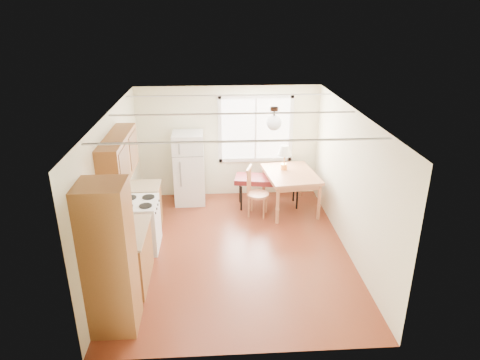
{
  "coord_description": "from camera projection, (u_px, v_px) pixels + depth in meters",
  "views": [
    {
      "loc": [
        -0.32,
        -6.64,
        4.06
      ],
      "look_at": [
        0.13,
        0.49,
        1.15
      ],
      "focal_mm": 32.0,
      "sensor_mm": 36.0,
      "label": 1
    }
  ],
  "objects": [
    {
      "name": "kitchen_run",
      "position": [
        127.0,
        228.0,
        6.68
      ],
      "size": [
        0.65,
        3.4,
        2.2
      ],
      "color": "brown",
      "rests_on": "ground"
    },
    {
      "name": "refrigerator",
      "position": [
        189.0,
        168.0,
        9.29
      ],
      "size": [
        0.66,
        0.69,
        1.58
      ],
      "rotation": [
        0.0,
        0.0,
        0.02
      ],
      "color": "white",
      "rests_on": "ground"
    },
    {
      "name": "window_unit",
      "position": [
        256.0,
        129.0,
        9.42
      ],
      "size": [
        1.64,
        0.05,
        1.51
      ],
      "color": "white",
      "rests_on": "room_shell"
    },
    {
      "name": "table_lamp",
      "position": [
        285.0,
        152.0,
        8.96
      ],
      "size": [
        0.3,
        0.3,
        0.53
      ],
      "rotation": [
        0.0,
        0.0,
        -0.23
      ],
      "color": "gold",
      "rests_on": "dining_table"
    },
    {
      "name": "kettle",
      "position": [
        121.0,
        217.0,
        6.69
      ],
      "size": [
        0.12,
        0.12,
        0.24
      ],
      "color": "red",
      "rests_on": "kitchen_run"
    },
    {
      "name": "bench",
      "position": [
        268.0,
        180.0,
        9.17
      ],
      "size": [
        1.5,
        0.76,
        0.66
      ],
      "rotation": [
        0.0,
        0.0,
        -0.17
      ],
      "color": "#561416",
      "rests_on": "ground"
    },
    {
      "name": "pendant_light",
      "position": [
        274.0,
        122.0,
        7.25
      ],
      "size": [
        0.26,
        0.26,
        0.4
      ],
      "color": "black",
      "rests_on": "room_shell"
    },
    {
      "name": "room_shell",
      "position": [
        234.0,
        186.0,
        7.21
      ],
      "size": [
        4.6,
        5.6,
        2.62
      ],
      "color": "#571F11",
      "rests_on": "ground"
    },
    {
      "name": "coffee_maker",
      "position": [
        117.0,
        237.0,
        6.02
      ],
      "size": [
        0.23,
        0.28,
        0.39
      ],
      "rotation": [
        0.0,
        0.0,
        -0.16
      ],
      "color": "black",
      "rests_on": "kitchen_run"
    },
    {
      "name": "chair",
      "position": [
        253.0,
        188.0,
        8.76
      ],
      "size": [
        0.5,
        0.49,
        1.04
      ],
      "rotation": [
        0.0,
        0.0,
        -0.29
      ],
      "color": "#AC6742",
      "rests_on": "ground"
    },
    {
      "name": "dining_table",
      "position": [
        291.0,
        177.0,
        8.96
      ],
      "size": [
        1.15,
        1.44,
        0.84
      ],
      "rotation": [
        0.0,
        0.0,
        0.12
      ],
      "color": "#AC6742",
      "rests_on": "ground"
    }
  ]
}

